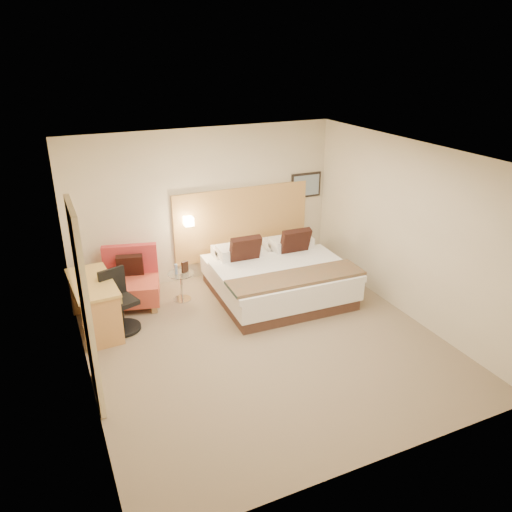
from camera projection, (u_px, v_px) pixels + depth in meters
name	position (u px, v px, depth m)	size (l,w,h in m)	color
floor	(265.00, 343.00, 7.19)	(4.80, 5.00, 0.02)	#7F6D56
ceiling	(266.00, 154.00, 6.13)	(4.80, 5.00, 0.02)	white
wall_back	(205.00, 205.00, 8.77)	(4.80, 0.02, 2.70)	beige
wall_front	(382.00, 353.00, 4.56)	(4.80, 0.02, 2.70)	beige
wall_left	(77.00, 289.00, 5.75)	(0.02, 5.00, 2.70)	beige
wall_right	(409.00, 231.00, 7.58)	(0.02, 5.00, 2.70)	beige
headboard_panel	(242.00, 222.00, 9.16)	(2.60, 0.04, 1.30)	tan
art_frame	(306.00, 185.00, 9.45)	(0.62, 0.03, 0.47)	black
art_canvas	(306.00, 185.00, 9.44)	(0.54, 0.01, 0.39)	#768DA2
lamp_arm	(188.00, 220.00, 8.64)	(0.02, 0.02, 0.12)	silver
lamp_shade	(189.00, 221.00, 8.59)	(0.15, 0.15, 0.15)	#FCEAC4
curtain	(85.00, 308.00, 5.61)	(0.06, 0.90, 2.42)	beige
bottle_a	(176.00, 269.00, 8.15)	(0.05, 0.05, 0.17)	#89A6D4
menu_folder	(185.00, 267.00, 8.21)	(0.11, 0.04, 0.19)	#331D15
bed	(277.00, 276.00, 8.43)	(2.21, 2.14, 1.05)	#472C23
lounge_chair	(131.00, 283.00, 8.14)	(1.05, 0.97, 0.93)	#996548
side_table	(182.00, 285.00, 8.29)	(0.56, 0.56, 0.48)	silver
desk	(95.00, 291.00, 7.30)	(0.65, 1.30, 0.79)	tan
desk_chair	(119.00, 306.00, 7.39)	(0.66, 0.66, 0.93)	black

